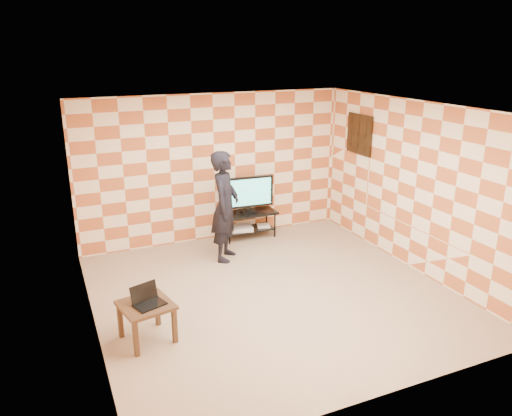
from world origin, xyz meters
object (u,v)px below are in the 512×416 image
at_px(tv_stand, 249,219).
at_px(person, 225,206).
at_px(side_table, 146,310).
at_px(tv, 249,193).

bearing_deg(tv_stand, person, -134.66).
bearing_deg(side_table, tv, 47.23).
distance_m(tv, person, 1.05).
xyz_separation_m(tv, person, (-0.74, -0.75, 0.05)).
xyz_separation_m(side_table, person, (1.76, 1.96, 0.52)).
xyz_separation_m(tv_stand, tv, (0.00, -0.00, 0.52)).
relative_size(tv, side_table, 1.35).
bearing_deg(side_table, person, 48.04).
relative_size(side_table, person, 0.38).
bearing_deg(tv_stand, tv, -86.07).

